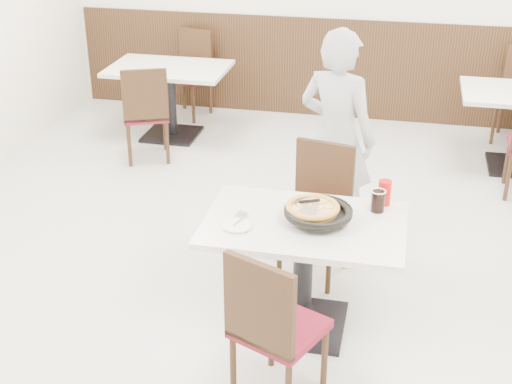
% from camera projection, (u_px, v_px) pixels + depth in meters
% --- Properties ---
extents(floor, '(7.00, 7.00, 0.00)m').
position_uv_depth(floor, '(276.00, 278.00, 5.06)').
color(floor, '#A9A9A5').
rests_on(floor, ground).
extents(wainscot_back, '(5.90, 0.03, 1.10)m').
position_uv_depth(wainscot_back, '(336.00, 69.00, 7.88)').
color(wainscot_back, black).
rests_on(wainscot_back, floor).
extents(main_table, '(1.25, 0.87, 0.75)m').
position_uv_depth(main_table, '(303.00, 275.00, 4.41)').
color(main_table, beige).
rests_on(main_table, floor).
extents(chair_near, '(0.55, 0.55, 0.95)m').
position_uv_depth(chair_near, '(280.00, 325.00, 3.79)').
color(chair_near, black).
rests_on(chair_near, floor).
extents(chair_far, '(0.50, 0.50, 0.95)m').
position_uv_depth(chair_far, '(314.00, 216.00, 4.91)').
color(chair_far, black).
rests_on(chair_far, floor).
extents(trivet, '(0.14, 0.14, 0.04)m').
position_uv_depth(trivet, '(319.00, 221.00, 4.22)').
color(trivet, black).
rests_on(trivet, main_table).
extents(pizza_pan, '(0.37, 0.37, 0.01)m').
position_uv_depth(pizza_pan, '(318.00, 216.00, 4.22)').
color(pizza_pan, black).
rests_on(pizza_pan, trivet).
extents(pizza, '(0.32, 0.32, 0.02)m').
position_uv_depth(pizza, '(312.00, 210.00, 4.25)').
color(pizza, gold).
rests_on(pizza, pizza_pan).
extents(pizza_server, '(0.09, 0.11, 0.00)m').
position_uv_depth(pizza_server, '(308.00, 211.00, 4.17)').
color(pizza_server, white).
rests_on(pizza_server, pizza).
extents(napkin, '(0.16, 0.16, 0.00)m').
position_uv_depth(napkin, '(235.00, 225.00, 4.20)').
color(napkin, silver).
rests_on(napkin, main_table).
extents(side_plate, '(0.19, 0.19, 0.01)m').
position_uv_depth(side_plate, '(237.00, 226.00, 4.18)').
color(side_plate, white).
rests_on(side_plate, napkin).
extents(fork, '(0.06, 0.17, 0.00)m').
position_uv_depth(fork, '(241.00, 220.00, 4.23)').
color(fork, white).
rests_on(fork, side_plate).
extents(cola_glass, '(0.09, 0.09, 0.13)m').
position_uv_depth(cola_glass, '(378.00, 202.00, 4.34)').
color(cola_glass, black).
rests_on(cola_glass, main_table).
extents(red_cup, '(0.08, 0.08, 0.16)m').
position_uv_depth(red_cup, '(384.00, 193.00, 4.42)').
color(red_cup, '#AE0907').
rests_on(red_cup, main_table).
extents(diner_person, '(0.70, 0.57, 1.65)m').
position_uv_depth(diner_person, '(337.00, 138.00, 5.26)').
color(diner_person, '#B6B5BA').
rests_on(diner_person, floor).
extents(bg_table_left, '(1.29, 0.95, 0.75)m').
position_uv_depth(bg_table_left, '(170.00, 102.00, 7.40)').
color(bg_table_left, beige).
rests_on(bg_table_left, floor).
extents(bg_chair_left_near, '(0.55, 0.55, 0.95)m').
position_uv_depth(bg_chair_left_near, '(146.00, 112.00, 6.82)').
color(bg_chair_left_near, black).
rests_on(bg_chair_left_near, floor).
extents(bg_chair_left_far, '(0.52, 0.52, 0.95)m').
position_uv_depth(bg_chair_left_far, '(187.00, 75.00, 7.93)').
color(bg_chair_left_far, black).
rests_on(bg_chair_left_far, floor).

